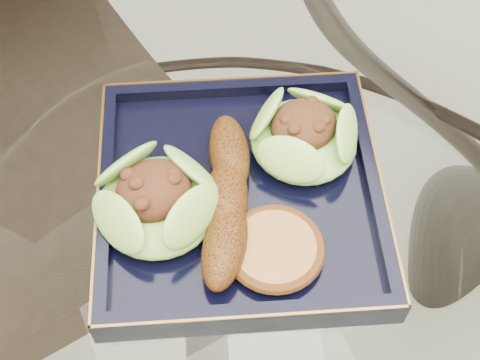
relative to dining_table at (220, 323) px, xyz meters
name	(u,v)px	position (x,y,z in m)	size (l,w,h in m)	color
dining_table	(220,323)	(0.00, 0.00, 0.00)	(1.13, 1.13, 0.77)	white
navy_plate	(240,197)	(0.05, 0.04, 0.17)	(0.27, 0.27, 0.02)	black
lettuce_wrap_left	(157,203)	(-0.03, 0.05, 0.20)	(0.11, 0.11, 0.04)	#62992C
lettuce_wrap_right	(304,137)	(0.13, 0.06, 0.20)	(0.11, 0.11, 0.04)	#66A931
roasted_plantain	(227,197)	(0.03, 0.03, 0.20)	(0.18, 0.04, 0.03)	#61310A
crumb_patty	(275,250)	(0.04, -0.03, 0.19)	(0.08, 0.08, 0.01)	#AE713A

